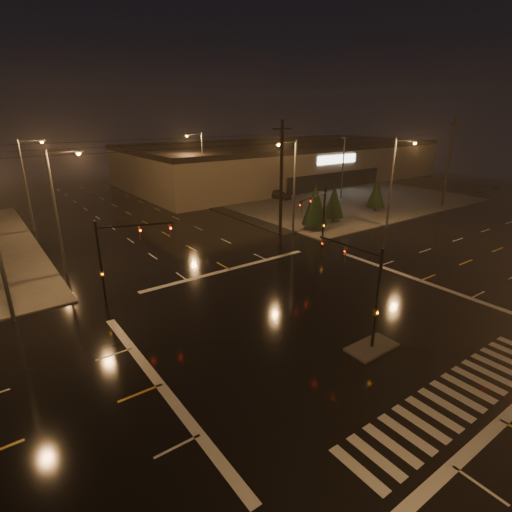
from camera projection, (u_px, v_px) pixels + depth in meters
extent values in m
plane|color=black|center=(321.00, 320.00, 25.64)|extent=(140.00, 140.00, 0.00)
cube|color=#42403B|center=(322.00, 194.00, 65.06)|extent=(36.00, 36.00, 0.12)
cube|color=#42403B|center=(372.00, 347.00, 22.57)|extent=(3.00, 1.60, 0.15)
cube|color=beige|center=(457.00, 396.00, 18.78)|extent=(15.00, 2.60, 0.01)
cube|color=beige|center=(502.00, 421.00, 17.26)|extent=(16.00, 0.50, 0.01)
cube|color=beige|center=(229.00, 269.00, 34.01)|extent=(16.00, 0.50, 0.01)
cube|color=black|center=(352.00, 193.00, 66.31)|extent=(50.00, 24.00, 0.08)
cube|color=#716150|center=(284.00, 162.00, 78.84)|extent=(60.00, 28.00, 7.00)
cube|color=black|center=(284.00, 144.00, 77.73)|extent=(60.20, 28.20, 0.80)
cube|color=white|center=(337.00, 159.00, 67.54)|extent=(9.00, 0.20, 1.40)
cube|color=black|center=(335.00, 180.00, 68.79)|extent=(22.00, 0.15, 2.80)
cylinder|color=black|center=(377.00, 301.00, 21.58)|extent=(0.18, 0.18, 6.00)
cylinder|color=black|center=(349.00, 246.00, 22.45)|extent=(0.12, 4.50, 0.12)
imported|color=#594707|center=(323.00, 238.00, 24.00)|extent=(0.16, 0.20, 1.00)
cube|color=#594707|center=(376.00, 312.00, 21.81)|extent=(0.25, 0.18, 0.35)
cylinder|color=black|center=(324.00, 218.00, 38.43)|extent=(0.18, 0.18, 6.00)
cylinder|color=black|center=(313.00, 197.00, 35.63)|extent=(4.74, 1.82, 0.12)
imported|color=#594707|center=(301.00, 202.00, 33.89)|extent=(0.24, 0.22, 1.00)
cube|color=#594707|center=(323.00, 225.00, 38.66)|extent=(0.25, 0.18, 0.35)
cylinder|color=black|center=(101.00, 264.00, 26.80)|extent=(0.18, 0.18, 6.00)
cylinder|color=black|center=(135.00, 225.00, 26.61)|extent=(4.74, 1.82, 0.12)
imported|color=#594707|center=(170.00, 224.00, 27.21)|extent=(0.24, 0.22, 1.00)
cube|color=#594707|center=(102.00, 274.00, 27.04)|extent=(0.25, 0.18, 0.35)
cylinder|color=#38383A|center=(56.00, 215.00, 31.28)|extent=(0.24, 0.24, 10.00)
cylinder|color=#38383A|center=(63.00, 152.00, 30.33)|extent=(2.40, 0.14, 0.14)
cube|color=#38383A|center=(78.00, 152.00, 30.95)|extent=(0.70, 0.30, 0.18)
sphere|color=orange|center=(78.00, 153.00, 31.00)|extent=(0.32, 0.32, 0.32)
cylinder|color=#38383A|center=(26.00, 187.00, 43.46)|extent=(0.24, 0.24, 10.00)
cylinder|color=#38383A|center=(30.00, 141.00, 42.51)|extent=(2.40, 0.14, 0.14)
cube|color=#38383A|center=(41.00, 141.00, 43.13)|extent=(0.70, 0.30, 0.18)
sphere|color=orange|center=(42.00, 142.00, 43.18)|extent=(0.32, 0.32, 0.32)
cylinder|color=#38383A|center=(294.00, 188.00, 42.49)|extent=(0.24, 0.24, 10.00)
cylinder|color=#38383A|center=(287.00, 142.00, 40.21)|extent=(2.40, 0.14, 0.14)
cube|color=#38383A|center=(278.00, 143.00, 39.61)|extent=(0.70, 0.30, 0.18)
sphere|color=orange|center=(278.00, 144.00, 39.66)|extent=(0.32, 0.32, 0.32)
cylinder|color=#38383A|center=(203.00, 169.00, 57.72)|extent=(0.24, 0.24, 10.00)
cylinder|color=#38383A|center=(194.00, 134.00, 55.43)|extent=(2.40, 0.14, 0.14)
cube|color=#38383A|center=(187.00, 135.00, 54.84)|extent=(0.70, 0.30, 0.18)
sphere|color=orange|center=(187.00, 136.00, 54.88)|extent=(0.32, 0.32, 0.32)
cylinder|color=#38383A|center=(391.00, 184.00, 44.88)|extent=(0.24, 0.24, 10.00)
cylinder|color=#38383A|center=(406.00, 141.00, 42.34)|extent=(0.14, 2.40, 0.14)
cube|color=#38383A|center=(415.00, 142.00, 41.52)|extent=(0.30, 0.70, 0.18)
sphere|color=orange|center=(415.00, 143.00, 41.57)|extent=(0.32, 0.32, 0.32)
cylinder|color=black|center=(281.00, 185.00, 38.70)|extent=(0.32, 0.32, 12.00)
cube|color=black|center=(282.00, 129.00, 36.94)|extent=(2.20, 0.12, 0.12)
cylinder|color=black|center=(448.00, 163.00, 55.30)|extent=(0.32, 0.32, 12.00)
cube|color=black|center=(455.00, 124.00, 53.54)|extent=(2.20, 0.12, 0.12)
cylinder|color=black|center=(314.00, 227.00, 45.38)|extent=(0.18, 0.18, 0.70)
cone|color=black|center=(315.00, 205.00, 44.50)|extent=(2.86, 2.86, 4.47)
cylinder|color=black|center=(333.00, 220.00, 48.53)|extent=(0.18, 0.18, 0.70)
cone|color=black|center=(334.00, 201.00, 47.77)|extent=(2.46, 2.46, 3.84)
cylinder|color=black|center=(375.00, 209.00, 53.70)|extent=(0.18, 0.18, 0.70)
cone|color=black|center=(376.00, 193.00, 52.95)|extent=(2.42, 2.42, 3.77)
imported|color=black|center=(278.00, 194.00, 61.60)|extent=(2.71, 4.70, 1.50)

